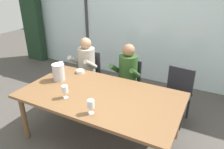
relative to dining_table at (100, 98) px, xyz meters
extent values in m
plane|color=#4C4742|center=(0.00, 1.00, -0.67)|extent=(14.00, 14.00, 0.00)
cube|color=silver|center=(0.00, 2.24, 0.63)|extent=(7.37, 0.03, 2.60)
cube|color=#38383D|center=(-1.66, 2.22, 0.63)|extent=(0.06, 0.06, 2.60)
cube|color=#568942|center=(0.00, 6.72, 0.19)|extent=(13.37, 2.40, 1.74)
cube|color=#1E3823|center=(-3.34, 2.06, 0.63)|extent=(0.56, 0.20, 2.60)
cube|color=brown|center=(0.00, 0.00, 0.04)|extent=(2.17, 1.19, 0.04)
cylinder|color=brown|center=(-0.99, -0.50, -0.33)|extent=(0.07, 0.07, 0.70)
cylinder|color=brown|center=(-0.99, 0.50, -0.33)|extent=(0.07, 0.07, 0.70)
cylinder|color=brown|center=(0.99, 0.50, -0.33)|extent=(0.07, 0.07, 0.70)
cube|color=#232328|center=(-0.87, 0.93, -0.23)|extent=(0.46, 0.46, 0.03)
cube|color=#232328|center=(-0.88, 1.13, -0.01)|extent=(0.42, 0.05, 0.42)
cylinder|color=#232328|center=(-1.06, 0.73, -0.46)|extent=(0.04, 0.04, 0.43)
cylinder|color=#232328|center=(-0.68, 0.75, -0.46)|extent=(0.04, 0.04, 0.43)
cylinder|color=#232328|center=(-1.07, 1.11, -0.46)|extent=(0.04, 0.04, 0.43)
cylinder|color=#232328|center=(-0.69, 1.13, -0.46)|extent=(0.04, 0.04, 0.43)
cube|color=#232328|center=(-0.03, 0.89, -0.23)|extent=(0.46, 0.46, 0.03)
cube|color=#232328|center=(-0.02, 1.09, -0.01)|extent=(0.42, 0.06, 0.42)
cylinder|color=#232328|center=(-0.23, 0.71, -0.46)|extent=(0.04, 0.04, 0.43)
cylinder|color=#232328|center=(0.15, 0.69, -0.46)|extent=(0.04, 0.04, 0.43)
cylinder|color=#232328|center=(-0.21, 1.09, -0.46)|extent=(0.04, 0.04, 0.43)
cylinder|color=#232328|center=(0.17, 1.07, -0.46)|extent=(0.04, 0.04, 0.43)
cube|color=#232328|center=(0.84, 0.91, -0.23)|extent=(0.49, 0.49, 0.03)
cube|color=#232328|center=(0.86, 1.11, -0.01)|extent=(0.42, 0.09, 0.42)
cylinder|color=#232328|center=(0.63, 0.75, -0.46)|extent=(0.04, 0.04, 0.43)
cylinder|color=#232328|center=(1.00, 0.70, -0.46)|extent=(0.04, 0.04, 0.43)
cylinder|color=#232328|center=(0.67, 1.13, -0.46)|extent=(0.04, 0.04, 0.43)
cylinder|color=#232328|center=(1.05, 1.08, -0.46)|extent=(0.04, 0.04, 0.43)
cylinder|color=#B7AD9E|center=(-0.85, 0.95, 0.06)|extent=(0.35, 0.35, 0.52)
sphere|color=tan|center=(-0.85, 0.95, 0.41)|extent=(0.21, 0.21, 0.21)
cube|color=#47423D|center=(-0.96, 0.76, -0.20)|extent=(0.17, 0.41, 0.13)
cube|color=#47423D|center=(-0.78, 0.74, -0.20)|extent=(0.17, 0.41, 0.13)
cylinder|color=#47423D|center=(-0.98, 0.56, -0.45)|extent=(0.10, 0.10, 0.45)
cylinder|color=#47423D|center=(-0.80, 0.54, -0.45)|extent=(0.10, 0.10, 0.45)
cylinder|color=#B7AD9E|center=(-1.05, 0.84, 0.08)|extent=(0.11, 0.33, 0.26)
cylinder|color=#B7AD9E|center=(-0.67, 0.81, 0.08)|extent=(0.11, 0.33, 0.26)
cylinder|color=#2D5123|center=(0.00, 0.95, 0.06)|extent=(0.34, 0.34, 0.52)
sphere|color=#936B4C|center=(0.00, 0.95, 0.41)|extent=(0.21, 0.21, 0.21)
cube|color=#47423D|center=(-0.10, 0.75, -0.20)|extent=(0.15, 0.41, 0.13)
cube|color=#47423D|center=(0.08, 0.74, -0.20)|extent=(0.15, 0.41, 0.13)
cylinder|color=#47423D|center=(-0.11, 0.55, -0.45)|extent=(0.10, 0.10, 0.45)
cylinder|color=#47423D|center=(0.07, 0.54, -0.45)|extent=(0.10, 0.10, 0.45)
cylinder|color=#2D5123|center=(-0.20, 0.84, 0.08)|extent=(0.10, 0.33, 0.26)
cylinder|color=#2D5123|center=(0.18, 0.82, 0.08)|extent=(0.10, 0.33, 0.26)
cylinder|color=#B7B7BC|center=(-0.78, 0.09, 0.19)|extent=(0.18, 0.18, 0.25)
torus|color=silver|center=(-0.78, 0.09, 0.32)|extent=(0.19, 0.19, 0.01)
cylinder|color=silver|center=(-0.65, 0.46, 0.09)|extent=(0.13, 0.13, 0.05)
cylinder|color=silver|center=(-0.95, 0.35, 0.06)|extent=(0.07, 0.07, 0.00)
cylinder|color=silver|center=(-0.95, 0.35, 0.10)|extent=(0.01, 0.01, 0.07)
cylinder|color=silver|center=(-0.95, 0.35, 0.19)|extent=(0.08, 0.08, 0.09)
cylinder|color=maroon|center=(-0.95, 0.35, 0.16)|extent=(0.07, 0.07, 0.04)
cylinder|color=silver|center=(-0.36, -0.29, 0.06)|extent=(0.07, 0.07, 0.00)
cylinder|color=silver|center=(-0.36, -0.29, 0.10)|extent=(0.01, 0.01, 0.07)
cylinder|color=silver|center=(-0.36, -0.29, 0.19)|extent=(0.08, 0.08, 0.09)
cylinder|color=#560C1E|center=(-0.36, -0.29, 0.16)|extent=(0.07, 0.07, 0.04)
cylinder|color=silver|center=(0.13, -0.43, 0.06)|extent=(0.07, 0.07, 0.00)
cylinder|color=silver|center=(0.13, -0.43, 0.10)|extent=(0.01, 0.01, 0.07)
cylinder|color=silver|center=(0.13, -0.43, 0.19)|extent=(0.08, 0.08, 0.09)
cylinder|color=maroon|center=(0.13, -0.43, 0.16)|extent=(0.07, 0.07, 0.04)
camera|label=1|loc=(1.30, -2.14, 1.50)|focal=34.00mm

